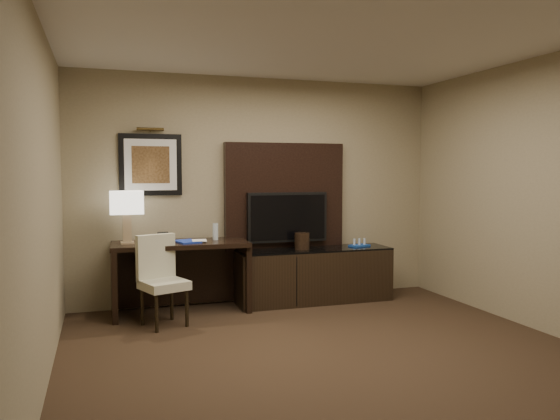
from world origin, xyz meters
name	(u,v)px	position (x,y,z in m)	size (l,w,h in m)	color
floor	(347,369)	(0.00, 0.00, -0.01)	(4.50, 5.00, 0.01)	black
ceiling	(350,25)	(0.00, 0.00, 2.70)	(4.50, 5.00, 0.01)	silver
wall_back	(260,190)	(0.00, 2.50, 1.35)	(4.50, 0.01, 2.70)	gray
wall_left	(37,206)	(-2.25, 0.00, 1.35)	(0.01, 5.00, 2.70)	gray
desk	(181,277)	(-1.02, 2.15, 0.40)	(1.48, 0.64, 0.80)	black
credenza	(314,275)	(0.58, 2.17, 0.32)	(1.88, 0.52, 0.65)	black
tv_wall_panel	(285,196)	(0.30, 2.44, 1.27)	(1.50, 0.12, 1.30)	black
tv	(287,217)	(0.30, 2.34, 1.02)	(1.00, 0.08, 0.60)	black
artwork	(151,165)	(-1.30, 2.48, 1.65)	(0.70, 0.04, 0.70)	black
picture_light	(150,129)	(-1.30, 2.44, 2.05)	(0.04, 0.04, 0.30)	#3E2F13
desk_chair	(164,284)	(-1.26, 1.67, 0.43)	(0.42, 0.48, 0.87)	beige
table_lamp	(127,217)	(-1.58, 2.19, 1.08)	(0.36, 0.20, 0.58)	tan
desk_phone	(161,238)	(-1.23, 2.15, 0.85)	(0.21, 0.19, 0.10)	black
blue_folder	(187,242)	(-0.96, 2.08, 0.80)	(0.22, 0.30, 0.02)	#172E96
book	(192,232)	(-0.90, 2.09, 0.90)	(0.16, 0.02, 0.21)	tan
water_bottle	(215,231)	(-0.61, 2.21, 0.89)	(0.06, 0.06, 0.19)	silver
ice_bucket	(302,241)	(0.42, 2.15, 0.75)	(0.18, 0.18, 0.20)	black
minibar_tray	(359,243)	(1.19, 2.18, 0.69)	(0.24, 0.15, 0.09)	#1B4DB4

